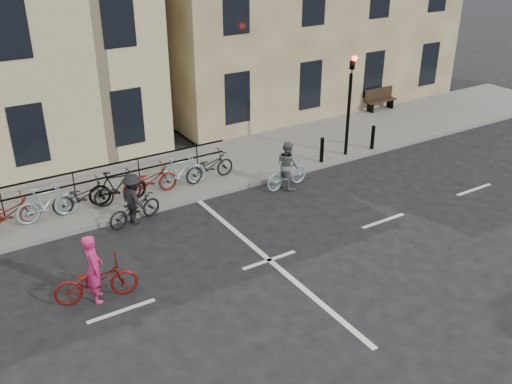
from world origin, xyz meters
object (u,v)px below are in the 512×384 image
traffic_light (350,93)px  cyclist_pink (95,278)px  bench (380,98)px  cyclist_dark (134,204)px  cyclist_grey (287,169)px

traffic_light → cyclist_pink: traffic_light is taller
traffic_light → bench: 6.14m
bench → cyclist_dark: 13.78m
cyclist_grey → bench: bearing=-67.7°
traffic_light → cyclist_pink: size_ratio=1.95×
cyclist_pink → cyclist_dark: 3.69m
cyclist_grey → cyclist_dark: (-5.11, 0.36, -0.04)m
traffic_light → bench: (4.80, 3.39, -1.78)m
cyclist_dark → cyclist_grey: bearing=-108.5°
traffic_light → cyclist_grey: 3.86m
cyclist_dark → cyclist_pink: bearing=130.8°
cyclist_pink → cyclist_grey: 7.69m
bench → cyclist_dark: size_ratio=0.88×
traffic_light → cyclist_grey: traffic_light is taller
cyclist_pink → cyclist_grey: bearing=-58.1°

